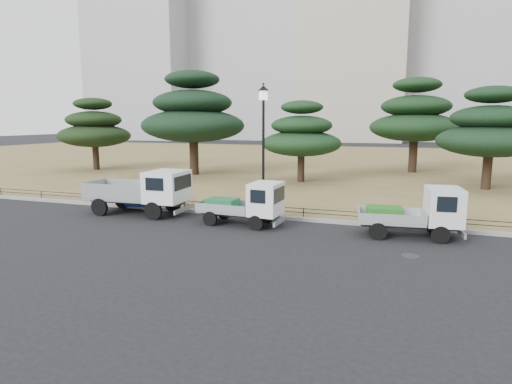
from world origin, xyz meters
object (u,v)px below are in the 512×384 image
(street_lamp, at_px, (263,128))
(truck_kei_rear, at_px, (417,212))
(truck_kei_front, at_px, (247,204))
(tarp_pile, at_px, (143,197))
(truck_large, at_px, (143,190))

(street_lamp, bearing_deg, truck_kei_rear, -13.00)
(truck_kei_front, relative_size, street_lamp, 0.62)
(tarp_pile, bearing_deg, truck_kei_front, -15.58)
(street_lamp, bearing_deg, tarp_pile, -179.37)
(truck_large, height_order, truck_kei_front, truck_large)
(street_lamp, bearing_deg, truck_large, -165.96)
(truck_kei_rear, bearing_deg, tarp_pile, 167.57)
(tarp_pile, bearing_deg, truck_kei_rear, -6.40)
(truck_kei_front, xyz_separation_m, truck_kei_rear, (6.83, 0.28, 0.04))
(truck_kei_rear, height_order, street_lamp, street_lamp)
(street_lamp, xyz_separation_m, tarp_pile, (-6.43, -0.07, -3.54))
(street_lamp, relative_size, tarp_pile, 3.46)
(truck_large, height_order, tarp_pile, truck_large)
(truck_kei_front, height_order, tarp_pile, truck_kei_front)
(truck_kei_front, bearing_deg, tarp_pile, 167.26)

